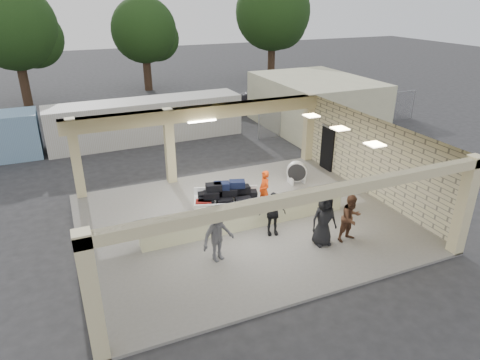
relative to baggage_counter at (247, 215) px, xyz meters
name	(u,v)px	position (x,y,z in m)	size (l,w,h in m)	color
ground	(242,223)	(0.00, 0.50, -0.59)	(120.00, 120.00, 0.00)	#272729
pavilion	(240,184)	(0.21, 1.16, 0.76)	(12.01, 10.00, 3.55)	slate
baggage_counter	(247,215)	(0.00, 0.00, 0.00)	(8.20, 0.58, 0.98)	beige
luggage_cart	(226,198)	(-0.45, 1.04, 0.34)	(2.88, 2.25, 1.48)	white
drum_fan	(297,172)	(3.73, 2.79, 0.06)	(0.96, 0.74, 1.03)	white
baggage_handler	(264,190)	(1.19, 1.02, 0.34)	(0.60, 0.33, 1.66)	#E73E0C
passenger_a	(351,218)	(2.93, -2.28, 0.38)	(0.84, 0.37, 1.74)	brown
passenger_b	(272,213)	(0.60, -0.83, 0.34)	(0.97, 0.35, 1.66)	black
passenger_c	(218,235)	(-1.76, -1.62, 0.46)	(1.22, 0.43, 1.89)	#515257
passenger_d	(324,220)	(1.91, -2.13, 0.46)	(0.93, 0.38, 1.90)	black
car_white_a	(286,102)	(9.61, 14.50, 0.19)	(2.59, 5.47, 1.56)	white
car_white_b	(336,99)	(13.52, 13.78, 0.18)	(1.82, 4.88, 1.54)	white
car_dark	(260,103)	(7.79, 15.12, 0.16)	(1.58, 4.48, 1.49)	black
container_white	(147,120)	(-1.14, 12.02, 0.64)	(11.29, 2.26, 2.45)	beige
fence	(342,112)	(11.00, 9.50, 0.47)	(12.06, 0.06, 2.03)	gray
tree_left	(19,30)	(-7.68, 24.66, 5.00)	(6.60, 6.30, 9.00)	#382619
tree_mid	(147,33)	(2.32, 26.66, 4.38)	(6.00, 5.60, 8.00)	#382619
tree_right	(275,15)	(14.32, 25.66, 5.63)	(7.20, 7.00, 10.00)	#382619
adjacent_building	(315,103)	(9.50, 10.50, 1.01)	(6.00, 8.00, 3.20)	beige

